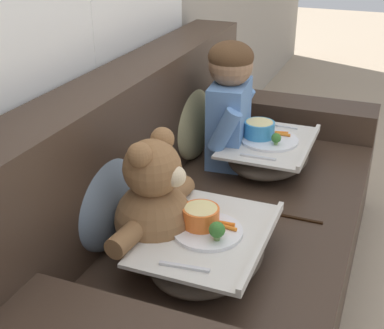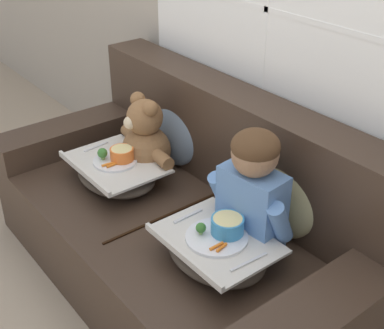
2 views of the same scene
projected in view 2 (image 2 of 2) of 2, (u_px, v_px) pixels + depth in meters
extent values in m
plane|color=tan|center=(176.00, 281.00, 2.63)|extent=(14.00, 14.00, 0.00)
cube|color=white|center=(268.00, 9.00, 2.28)|extent=(1.63, 0.02, 1.33)
cube|color=black|center=(269.00, 9.00, 2.28)|extent=(1.58, 0.01, 1.28)
cube|color=white|center=(267.00, 9.00, 2.27)|extent=(0.02, 0.02, 1.28)
cube|color=white|center=(267.00, 9.00, 2.27)|extent=(1.58, 0.02, 0.02)
cube|color=#38281E|center=(176.00, 248.00, 2.53)|extent=(1.95, 0.97, 0.41)
cube|color=#38281E|center=(238.00, 142.00, 2.50)|extent=(1.95, 0.22, 0.49)
cube|color=#38281E|center=(82.00, 131.00, 2.98)|extent=(0.22, 0.97, 0.14)
cube|color=#38281E|center=(327.00, 312.00, 1.80)|extent=(0.22, 0.97, 0.14)
cube|color=black|center=(171.00, 213.00, 2.41)|extent=(0.01, 0.71, 0.01)
ellipsoid|color=tan|center=(285.00, 191.00, 2.23)|extent=(0.41, 0.20, 0.42)
ellipsoid|color=slate|center=(176.00, 128.00, 2.74)|extent=(0.39, 0.19, 0.41)
cube|color=#5B84BC|center=(251.00, 210.00, 2.13)|extent=(0.28, 0.17, 0.36)
sphere|color=#936B4C|center=(255.00, 154.00, 2.00)|extent=(0.18, 0.18, 0.18)
ellipsoid|color=#4C331E|center=(256.00, 146.00, 1.99)|extent=(0.19, 0.19, 0.13)
cylinder|color=#5B84BC|center=(221.00, 191.00, 2.21)|extent=(0.08, 0.15, 0.20)
cylinder|color=#5B84BC|center=(280.00, 222.00, 2.02)|extent=(0.08, 0.15, 0.20)
sphere|color=brown|center=(146.00, 150.00, 2.67)|extent=(0.25, 0.25, 0.25)
sphere|color=brown|center=(145.00, 117.00, 2.58)|extent=(0.18, 0.18, 0.18)
sphere|color=brown|center=(138.00, 99.00, 2.59)|extent=(0.07, 0.07, 0.07)
sphere|color=brown|center=(151.00, 108.00, 2.50)|extent=(0.07, 0.07, 0.07)
sphere|color=beige|center=(130.00, 123.00, 2.55)|extent=(0.06, 0.06, 0.06)
sphere|color=black|center=(127.00, 123.00, 2.54)|extent=(0.02, 0.02, 0.02)
cylinder|color=brown|center=(131.00, 134.00, 2.78)|extent=(0.13, 0.08, 0.06)
cylinder|color=brown|center=(162.00, 159.00, 2.55)|extent=(0.13, 0.08, 0.06)
cylinder|color=brown|center=(120.00, 168.00, 2.70)|extent=(0.08, 0.12, 0.06)
cylinder|color=brown|center=(130.00, 178.00, 2.62)|extent=(0.08, 0.12, 0.06)
ellipsoid|color=#473D33|center=(216.00, 252.00, 2.10)|extent=(0.45, 0.34, 0.11)
cube|color=beige|center=(217.00, 240.00, 2.07)|extent=(0.46, 0.35, 0.01)
cube|color=beige|center=(182.00, 254.00, 1.97)|extent=(0.46, 0.02, 0.02)
cylinder|color=silver|center=(217.00, 237.00, 2.06)|extent=(0.24, 0.24, 0.01)
cylinder|color=#3889C1|center=(227.00, 225.00, 2.06)|extent=(0.13, 0.13, 0.07)
cylinder|color=#E5D189|center=(228.00, 219.00, 2.05)|extent=(0.11, 0.11, 0.01)
sphere|color=#38702D|center=(201.00, 228.00, 2.06)|extent=(0.04, 0.04, 0.04)
cylinder|color=#7A9E56|center=(201.00, 232.00, 2.07)|extent=(0.02, 0.02, 0.02)
cylinder|color=orange|center=(216.00, 246.00, 2.00)|extent=(0.01, 0.06, 0.01)
cylinder|color=orange|center=(222.00, 247.00, 1.99)|extent=(0.02, 0.06, 0.01)
cube|color=silver|center=(188.00, 216.00, 2.19)|extent=(0.01, 0.14, 0.01)
cube|color=silver|center=(249.00, 262.00, 1.94)|extent=(0.02, 0.17, 0.01)
ellipsoid|color=#473D33|center=(116.00, 174.00, 2.61)|extent=(0.46, 0.34, 0.11)
cube|color=beige|center=(115.00, 163.00, 2.58)|extent=(0.48, 0.36, 0.01)
cube|color=beige|center=(84.00, 172.00, 2.48)|extent=(0.48, 0.02, 0.02)
cylinder|color=silver|center=(115.00, 161.00, 2.58)|extent=(0.21, 0.21, 0.01)
cylinder|color=orange|center=(122.00, 154.00, 2.56)|extent=(0.11, 0.11, 0.06)
cylinder|color=#E5D189|center=(122.00, 149.00, 2.55)|extent=(0.10, 0.10, 0.01)
sphere|color=#38702D|center=(102.00, 153.00, 2.56)|extent=(0.05, 0.05, 0.05)
cylinder|color=#7A9E56|center=(103.00, 158.00, 2.57)|extent=(0.02, 0.02, 0.02)
cylinder|color=orange|center=(108.00, 164.00, 2.53)|extent=(0.02, 0.07, 0.01)
cylinder|color=orange|center=(112.00, 165.00, 2.52)|extent=(0.01, 0.06, 0.01)
cube|color=silver|center=(96.00, 147.00, 2.71)|extent=(0.03, 0.14, 0.01)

